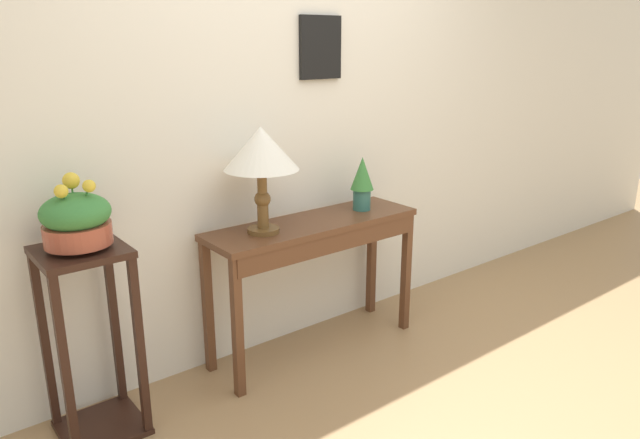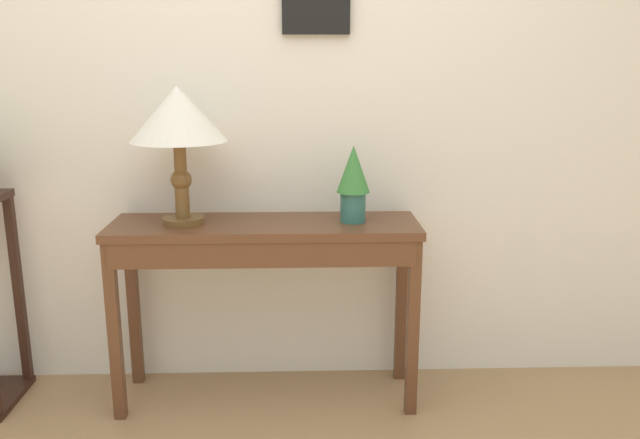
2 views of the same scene
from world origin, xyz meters
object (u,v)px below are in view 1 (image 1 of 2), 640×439
Objects in this scene: table_lamp at (261,152)px; pedestal_stand_left at (92,344)px; potted_plant_on_console at (362,181)px; planter_bowl_wide at (76,219)px; console_table at (316,242)px.

pedestal_stand_left is at bearing -179.71° from table_lamp.
planter_bowl_wide is (-1.59, -0.01, 0.07)m from potted_plant_on_console.
table_lamp reaches higher than console_table.
planter_bowl_wide is (0.00, -0.00, 0.57)m from pedestal_stand_left.
console_table is at bearing -0.83° from planter_bowl_wide.
console_table is 1.25m from pedestal_stand_left.
pedestal_stand_left is at bearing 96.87° from planter_bowl_wide.
console_table is 1.40× the size of pedestal_stand_left.
potted_plant_on_console is 1.67m from pedestal_stand_left.
potted_plant_on_console reaches higher than pedestal_stand_left.
table_lamp is 1.75× the size of potted_plant_on_console.
pedestal_stand_left is at bearing 179.15° from console_table.
table_lamp is 1.71× the size of planter_bowl_wide.
planter_bowl_wide is (-0.91, -0.00, -0.17)m from table_lamp.
potted_plant_on_console is at bearing 4.29° from console_table.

